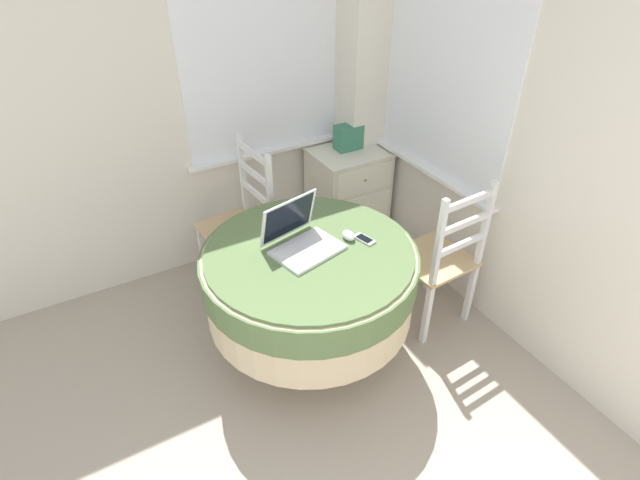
{
  "coord_description": "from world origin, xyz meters",
  "views": [
    {
      "loc": [
        -0.18,
        0.26,
        2.3
      ],
      "look_at": [
        0.94,
        2.26,
        0.68
      ],
      "focal_mm": 28.0,
      "sensor_mm": 36.0,
      "label": 1
    }
  ],
  "objects_px": {
    "cell_phone": "(364,239)",
    "storage_box": "(348,137)",
    "laptop": "(301,239)",
    "computer_mouse": "(349,235)",
    "round_dining_table": "(310,277)",
    "corner_cabinet": "(348,195)",
    "dining_chair_near_back_window": "(241,225)",
    "dining_chair_near_right_window": "(439,260)"
  },
  "relations": [
    {
      "from": "cell_phone",
      "to": "storage_box",
      "type": "bearing_deg",
      "value": 62.12
    },
    {
      "from": "cell_phone",
      "to": "storage_box",
      "type": "relative_size",
      "value": 0.7
    },
    {
      "from": "laptop",
      "to": "storage_box",
      "type": "bearing_deg",
      "value": 46.85
    },
    {
      "from": "computer_mouse",
      "to": "round_dining_table",
      "type": "bearing_deg",
      "value": 177.19
    },
    {
      "from": "round_dining_table",
      "to": "cell_phone",
      "type": "distance_m",
      "value": 0.36
    },
    {
      "from": "corner_cabinet",
      "to": "storage_box",
      "type": "height_order",
      "value": "storage_box"
    },
    {
      "from": "cell_phone",
      "to": "dining_chair_near_back_window",
      "type": "relative_size",
      "value": 0.13
    },
    {
      "from": "dining_chair_near_back_window",
      "to": "cell_phone",
      "type": "bearing_deg",
      "value": -66.69
    },
    {
      "from": "round_dining_table",
      "to": "corner_cabinet",
      "type": "distance_m",
      "value": 1.29
    },
    {
      "from": "cell_phone",
      "to": "dining_chair_near_back_window",
      "type": "height_order",
      "value": "dining_chair_near_back_window"
    },
    {
      "from": "computer_mouse",
      "to": "laptop",
      "type": "bearing_deg",
      "value": 167.08
    },
    {
      "from": "cell_phone",
      "to": "dining_chair_near_right_window",
      "type": "relative_size",
      "value": 0.13
    },
    {
      "from": "round_dining_table",
      "to": "computer_mouse",
      "type": "distance_m",
      "value": 0.31
    },
    {
      "from": "dining_chair_near_back_window",
      "to": "storage_box",
      "type": "distance_m",
      "value": 1.01
    },
    {
      "from": "dining_chair_near_back_window",
      "to": "dining_chair_near_right_window",
      "type": "bearing_deg",
      "value": -46.6
    },
    {
      "from": "computer_mouse",
      "to": "corner_cabinet",
      "type": "height_order",
      "value": "computer_mouse"
    },
    {
      "from": "dining_chair_near_right_window",
      "to": "corner_cabinet",
      "type": "distance_m",
      "value": 1.09
    },
    {
      "from": "round_dining_table",
      "to": "laptop",
      "type": "distance_m",
      "value": 0.24
    },
    {
      "from": "computer_mouse",
      "to": "cell_phone",
      "type": "relative_size",
      "value": 0.66
    },
    {
      "from": "computer_mouse",
      "to": "corner_cabinet",
      "type": "distance_m",
      "value": 1.21
    },
    {
      "from": "dining_chair_near_right_window",
      "to": "round_dining_table",
      "type": "bearing_deg",
      "value": 171.0
    },
    {
      "from": "laptop",
      "to": "computer_mouse",
      "type": "bearing_deg",
      "value": -12.92
    },
    {
      "from": "dining_chair_near_right_window",
      "to": "corner_cabinet",
      "type": "relative_size",
      "value": 1.37
    },
    {
      "from": "laptop",
      "to": "dining_chair_near_right_window",
      "type": "height_order",
      "value": "dining_chair_near_right_window"
    },
    {
      "from": "round_dining_table",
      "to": "computer_mouse",
      "type": "height_order",
      "value": "computer_mouse"
    },
    {
      "from": "cell_phone",
      "to": "round_dining_table",
      "type": "bearing_deg",
      "value": 168.38
    },
    {
      "from": "corner_cabinet",
      "to": "dining_chair_near_back_window",
      "type": "bearing_deg",
      "value": -171.41
    },
    {
      "from": "dining_chair_near_back_window",
      "to": "dining_chair_near_right_window",
      "type": "relative_size",
      "value": 1.0
    },
    {
      "from": "round_dining_table",
      "to": "dining_chair_near_right_window",
      "type": "distance_m",
      "value": 0.83
    },
    {
      "from": "computer_mouse",
      "to": "dining_chair_near_back_window",
      "type": "height_order",
      "value": "dining_chair_near_back_window"
    },
    {
      "from": "laptop",
      "to": "dining_chair_near_right_window",
      "type": "bearing_deg",
      "value": -11.89
    },
    {
      "from": "round_dining_table",
      "to": "corner_cabinet",
      "type": "bearing_deg",
      "value": 48.34
    },
    {
      "from": "round_dining_table",
      "to": "storage_box",
      "type": "bearing_deg",
      "value": 48.99
    },
    {
      "from": "round_dining_table",
      "to": "dining_chair_near_right_window",
      "type": "xyz_separation_m",
      "value": [
        0.82,
        -0.13,
        -0.1
      ]
    },
    {
      "from": "round_dining_table",
      "to": "cell_phone",
      "type": "xyz_separation_m",
      "value": [
        0.3,
        -0.06,
        0.18
      ]
    },
    {
      "from": "dining_chair_near_back_window",
      "to": "storage_box",
      "type": "xyz_separation_m",
      "value": [
        0.93,
        0.17,
        0.36
      ]
    },
    {
      "from": "corner_cabinet",
      "to": "storage_box",
      "type": "xyz_separation_m",
      "value": [
        0.01,
        0.03,
        0.46
      ]
    },
    {
      "from": "round_dining_table",
      "to": "cell_phone",
      "type": "height_order",
      "value": "cell_phone"
    },
    {
      "from": "cell_phone",
      "to": "dining_chair_near_right_window",
      "type": "distance_m",
      "value": 0.59
    },
    {
      "from": "round_dining_table",
      "to": "storage_box",
      "type": "relative_size",
      "value": 6.01
    },
    {
      "from": "dining_chair_near_back_window",
      "to": "dining_chair_near_right_window",
      "type": "xyz_separation_m",
      "value": [
        0.89,
        -0.94,
        0.0
      ]
    },
    {
      "from": "round_dining_table",
      "to": "dining_chair_near_back_window",
      "type": "xyz_separation_m",
      "value": [
        -0.07,
        0.81,
        -0.1
      ]
    }
  ]
}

